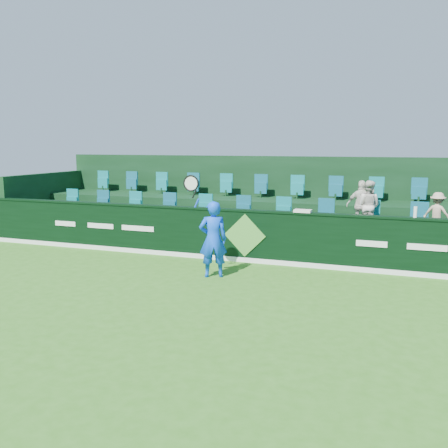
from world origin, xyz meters
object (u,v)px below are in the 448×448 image
at_px(spectator_right, 437,214).
at_px(spectator_middle, 361,205).
at_px(spectator_left, 368,206).
at_px(tennis_player, 213,239).
at_px(drinks_bottle, 415,212).
at_px(towel, 303,211).

bearing_deg(spectator_right, spectator_middle, 18.37).
bearing_deg(spectator_middle, spectator_left, 174.02).
relative_size(tennis_player, drinks_bottle, 9.42).
bearing_deg(drinks_bottle, towel, 180.00).
relative_size(spectator_right, drinks_bottle, 4.11).
bearing_deg(tennis_player, towel, 44.74).
bearing_deg(towel, spectator_left, 37.60).
xyz_separation_m(spectator_left, spectator_right, (1.63, 0.00, -0.12)).
distance_m(spectator_left, towel, 1.84).
bearing_deg(towel, drinks_bottle, 0.00).
bearing_deg(spectator_right, tennis_player, 48.73).
relative_size(tennis_player, towel, 5.75).
height_order(spectator_middle, drinks_bottle, spectator_middle).
height_order(tennis_player, drinks_bottle, tennis_player).
relative_size(tennis_player, spectator_right, 2.29).
bearing_deg(towel, tennis_player, -135.26).
relative_size(spectator_middle, towel, 3.10).
relative_size(spectator_middle, spectator_right, 1.23).
distance_m(tennis_player, spectator_middle, 4.14).
height_order(spectator_right, drinks_bottle, spectator_right).
xyz_separation_m(tennis_player, towel, (1.70, 1.68, 0.50)).
relative_size(spectator_left, spectator_middle, 1.00).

